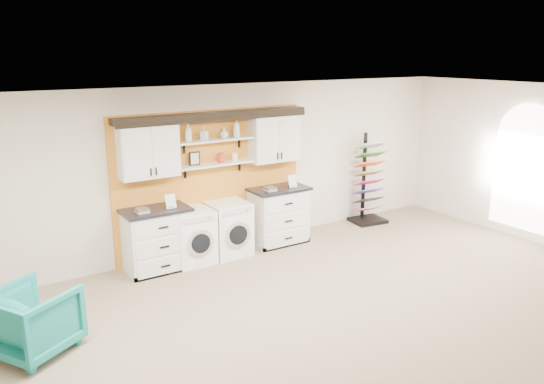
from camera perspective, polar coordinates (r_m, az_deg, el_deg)
floor at (r=6.34m, az=10.84°, el=-16.95°), size 10.00×10.00×0.00m
ceiling at (r=5.43m, az=12.29°, el=9.09°), size 10.00×10.00×0.00m
wall_back at (r=8.91m, az=-6.63°, el=2.39°), size 10.00×0.00×10.00m
accent_panel at (r=8.93m, az=-6.49°, el=1.09°), size 3.40×0.07×2.40m
upper_cabinet_left at (r=8.20m, az=-13.19°, el=4.42°), size 0.90×0.35×0.84m
upper_cabinet_right at (r=9.19m, az=0.21°, el=5.92°), size 0.90×0.35×0.84m
shelf_lower at (r=8.71m, az=-6.07°, el=2.98°), size 1.32×0.28×0.03m
shelf_upper at (r=8.64m, az=-6.14°, el=5.58°), size 1.32×0.28×0.03m
crown_molding at (r=8.59m, az=-6.25°, el=8.21°), size 3.30×0.41×0.13m
window_arched at (r=10.43m, az=25.47°, el=2.77°), size 0.06×1.10×2.25m
picture_frame at (r=8.58m, az=-8.32°, el=3.58°), size 0.18×0.02×0.22m
canister_red at (r=8.73m, az=-5.50°, el=3.67°), size 0.11×0.11×0.16m
canister_cream at (r=8.85m, az=-4.06°, el=3.78°), size 0.10×0.10×0.14m
base_cabinet_left at (r=8.42m, az=-12.27°, el=-5.03°), size 1.02×0.66×1.00m
base_cabinet_right at (r=9.39m, az=0.71°, el=-2.54°), size 1.03×0.66×1.01m
washer at (r=8.64m, az=-8.64°, el=-4.73°), size 0.63×0.71×0.88m
dryer at (r=8.91m, az=-4.73°, el=-3.92°), size 0.64×0.71×0.90m
sample_rack at (r=10.69m, az=10.28°, el=-0.32°), size 0.71×0.62×1.78m
armchair at (r=6.70m, az=-24.33°, el=-12.47°), size 1.15×1.14×0.77m
soap_bottle_a at (r=8.42m, az=-8.99°, el=6.32°), size 0.13×0.13×0.28m
soap_bottle_b at (r=8.53m, az=-7.31°, el=6.26°), size 0.14×0.14×0.21m
soap_bottle_c at (r=8.69m, az=-5.18°, el=6.36°), size 0.17×0.17×0.18m
soap_bottle_d at (r=8.79m, az=-3.86°, el=6.88°), size 0.16×0.16×0.30m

